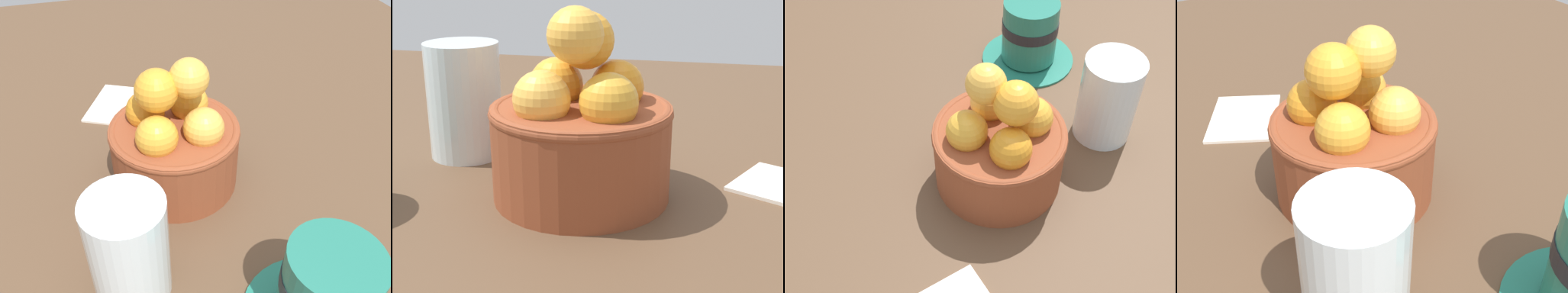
# 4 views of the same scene
# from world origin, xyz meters

# --- Properties ---
(ground_plane) EXTENTS (1.24, 1.13, 0.04)m
(ground_plane) POSITION_xyz_m (0.00, 0.00, -0.02)
(ground_plane) COLOR brown
(terracotta_bowl) EXTENTS (0.14, 0.14, 0.15)m
(terracotta_bowl) POSITION_xyz_m (-0.00, 0.00, 0.05)
(terracotta_bowl) COLOR brown
(terracotta_bowl) RESTS_ON ground_plane
(water_glass) EXTENTS (0.07, 0.07, 0.11)m
(water_glass) POSITION_xyz_m (-0.13, 0.07, 0.05)
(water_glass) COLOR silver
(water_glass) RESTS_ON ground_plane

